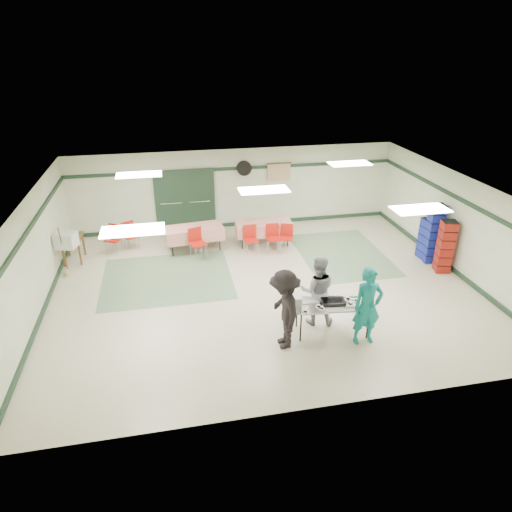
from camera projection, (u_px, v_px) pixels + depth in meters
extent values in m
plane|color=beige|center=(263.00, 287.00, 12.16)|extent=(11.00, 11.00, 0.00)
plane|color=silver|center=(264.00, 189.00, 10.99)|extent=(11.00, 11.00, 0.00)
plane|color=beige|center=(235.00, 188.00, 15.55)|extent=(11.00, 0.00, 11.00)
plane|color=beige|center=(321.00, 347.00, 7.60)|extent=(11.00, 0.00, 11.00)
plane|color=beige|center=(33.00, 259.00, 10.60)|extent=(0.00, 9.00, 9.00)
plane|color=beige|center=(458.00, 224.00, 12.56)|extent=(0.00, 9.00, 9.00)
cube|color=#1C3322|center=(235.00, 169.00, 15.22)|extent=(11.00, 0.06, 0.10)
cube|color=#1C3322|center=(236.00, 224.00, 16.09)|extent=(11.00, 0.06, 0.12)
cube|color=#1C3322|center=(27.00, 231.00, 10.30)|extent=(0.06, 9.00, 0.10)
cube|color=#1C3322|center=(45.00, 306.00, 11.16)|extent=(0.06, 9.00, 0.12)
cube|color=#1C3322|center=(462.00, 200.00, 12.25)|extent=(0.06, 9.00, 0.10)
cube|color=#1C3322|center=(449.00, 266.00, 13.11)|extent=(0.06, 9.00, 0.12)
cube|color=gray|center=(167.00, 278.00, 12.60)|extent=(3.50, 3.00, 0.01)
cube|color=gray|center=(342.00, 254.00, 13.99)|extent=(2.50, 3.50, 0.01)
cube|color=gray|center=(171.00, 202.00, 15.24)|extent=(0.90, 0.06, 2.10)
cube|color=gray|center=(199.00, 200.00, 15.41)|extent=(0.90, 0.06, 2.10)
cube|color=#1C3322|center=(185.00, 201.00, 15.30)|extent=(2.00, 0.03, 2.15)
cylinder|color=black|center=(244.00, 168.00, 15.25)|extent=(0.50, 0.10, 0.50)
cube|color=#D0B382|center=(279.00, 172.00, 15.55)|extent=(0.80, 0.02, 0.60)
cube|color=#B9B9B4|center=(333.00, 304.00, 9.98)|extent=(1.79, 0.90, 0.04)
cylinder|color=black|center=(301.00, 327.00, 9.84)|extent=(0.04, 0.04, 0.72)
cylinder|color=black|center=(368.00, 324.00, 9.94)|extent=(0.04, 0.04, 0.72)
cylinder|color=black|center=(297.00, 313.00, 10.34)|extent=(0.04, 0.04, 0.72)
cylinder|color=black|center=(361.00, 310.00, 10.44)|extent=(0.04, 0.04, 0.72)
cube|color=silver|center=(355.00, 302.00, 9.98)|extent=(0.62, 0.50, 0.02)
cube|color=silver|center=(331.00, 301.00, 10.02)|extent=(0.58, 0.47, 0.02)
cube|color=silver|center=(313.00, 309.00, 9.72)|extent=(0.59, 0.48, 0.02)
cube|color=black|center=(333.00, 302.00, 9.94)|extent=(0.54, 0.38, 0.08)
cube|color=white|center=(296.00, 301.00, 9.82)|extent=(0.26, 0.25, 0.22)
imported|color=#12807F|center=(367.00, 306.00, 9.61)|extent=(0.65, 0.43, 1.77)
imported|color=#929297|center=(317.00, 291.00, 10.31)|extent=(0.94, 0.81, 1.67)
imported|color=black|center=(284.00, 310.00, 9.48)|extent=(0.67, 1.16, 1.78)
cube|color=red|center=(264.00, 222.00, 14.37)|extent=(1.77, 0.83, 0.05)
cube|color=red|center=(264.00, 228.00, 14.46)|extent=(1.77, 0.85, 0.40)
cylinder|color=black|center=(242.00, 238.00, 14.18)|extent=(0.04, 0.04, 0.72)
cylinder|color=black|center=(288.00, 236.00, 14.38)|extent=(0.04, 0.04, 0.72)
cylinder|color=black|center=(240.00, 231.00, 14.70)|extent=(0.04, 0.04, 0.72)
cylinder|color=black|center=(284.00, 229.00, 14.90)|extent=(0.04, 0.04, 0.72)
cube|color=red|center=(194.00, 227.00, 13.98)|extent=(1.83, 0.96, 0.05)
cube|color=red|center=(194.00, 233.00, 14.06)|extent=(1.84, 0.98, 0.40)
cylinder|color=black|center=(172.00, 246.00, 13.69)|extent=(0.04, 0.04, 0.72)
cylinder|color=black|center=(220.00, 240.00, 14.10)|extent=(0.04, 0.04, 0.72)
cylinder|color=black|center=(169.00, 238.00, 14.19)|extent=(0.04, 0.04, 0.72)
cylinder|color=black|center=(215.00, 233.00, 14.60)|extent=(0.04, 0.04, 0.72)
cube|color=red|center=(273.00, 239.00, 13.95)|extent=(0.44, 0.44, 0.04)
cube|color=red|center=(272.00, 230.00, 14.02)|extent=(0.41, 0.07, 0.40)
cylinder|color=silver|center=(268.00, 248.00, 13.89)|extent=(0.02, 0.02, 0.42)
cylinder|color=silver|center=(279.00, 247.00, 13.93)|extent=(0.02, 0.02, 0.42)
cylinder|color=silver|center=(267.00, 244.00, 14.18)|extent=(0.02, 0.02, 0.42)
cylinder|color=silver|center=(277.00, 243.00, 14.22)|extent=(0.02, 0.02, 0.42)
cube|color=red|center=(251.00, 240.00, 13.83)|extent=(0.44, 0.44, 0.04)
cube|color=red|center=(249.00, 231.00, 13.89)|extent=(0.41, 0.07, 0.41)
cylinder|color=silver|center=(247.00, 250.00, 13.75)|extent=(0.02, 0.02, 0.43)
cylinder|color=silver|center=(258.00, 249.00, 13.83)|extent=(0.02, 0.02, 0.43)
cylinder|color=silver|center=(245.00, 246.00, 14.03)|extent=(0.02, 0.02, 0.43)
cylinder|color=silver|center=(255.00, 244.00, 14.11)|extent=(0.02, 0.02, 0.43)
cube|color=red|center=(286.00, 238.00, 14.04)|extent=(0.50, 0.50, 0.04)
cube|color=red|center=(287.00, 229.00, 14.10)|extent=(0.38, 0.17, 0.39)
cylinder|color=silver|center=(280.00, 246.00, 14.02)|extent=(0.02, 0.02, 0.41)
cylinder|color=silver|center=(290.00, 247.00, 13.97)|extent=(0.02, 0.02, 0.41)
cylinder|color=silver|center=(281.00, 242.00, 14.29)|extent=(0.02, 0.02, 0.41)
cylinder|color=silver|center=(291.00, 243.00, 14.25)|extent=(0.02, 0.02, 0.41)
cube|color=red|center=(198.00, 244.00, 13.53)|extent=(0.55, 0.55, 0.04)
cube|color=red|center=(195.00, 234.00, 13.58)|extent=(0.41, 0.19, 0.43)
cylinder|color=silver|center=(196.00, 255.00, 13.43)|extent=(0.02, 0.02, 0.45)
cylinder|color=silver|center=(206.00, 252.00, 13.59)|extent=(0.02, 0.02, 0.45)
cylinder|color=silver|center=(191.00, 251.00, 13.69)|extent=(0.02, 0.02, 0.45)
cylinder|color=silver|center=(201.00, 248.00, 13.85)|extent=(0.02, 0.02, 0.45)
cube|color=red|center=(131.00, 236.00, 14.12)|extent=(0.54, 0.54, 0.04)
cube|color=red|center=(128.00, 228.00, 14.15)|extent=(0.38, 0.21, 0.41)
cylinder|color=silver|center=(129.00, 246.00, 14.01)|extent=(0.02, 0.02, 0.43)
cylinder|color=silver|center=(139.00, 243.00, 14.19)|extent=(0.02, 0.02, 0.43)
cylinder|color=silver|center=(125.00, 243.00, 14.25)|extent=(0.02, 0.02, 0.43)
cylinder|color=silver|center=(135.00, 240.00, 14.42)|extent=(0.02, 0.02, 0.43)
cube|color=red|center=(113.00, 240.00, 13.84)|extent=(0.56, 0.56, 0.04)
cube|color=red|center=(116.00, 230.00, 13.91)|extent=(0.39, 0.22, 0.42)
cylinder|color=silver|center=(106.00, 248.00, 13.84)|extent=(0.02, 0.02, 0.44)
cylinder|color=silver|center=(116.00, 250.00, 13.76)|extent=(0.02, 0.02, 0.44)
cylinder|color=silver|center=(112.00, 244.00, 14.13)|extent=(0.02, 0.02, 0.44)
cylinder|color=silver|center=(122.00, 245.00, 14.05)|extent=(0.02, 0.02, 0.44)
cube|color=navy|center=(433.00, 234.00, 13.17)|extent=(0.44, 0.44, 1.77)
cube|color=maroon|center=(445.00, 247.00, 12.65)|extent=(0.47, 0.47, 1.52)
cube|color=navy|center=(427.00, 238.00, 13.52)|extent=(0.42, 0.42, 1.25)
cube|color=brown|center=(72.00, 238.00, 13.29)|extent=(0.58, 0.89, 0.05)
cube|color=brown|center=(63.00, 255.00, 13.09)|extent=(0.05, 0.05, 0.70)
cube|color=brown|center=(80.00, 254.00, 13.17)|extent=(0.05, 0.05, 0.70)
cube|color=brown|center=(68.00, 245.00, 13.73)|extent=(0.05, 0.05, 0.70)
cube|color=brown|center=(84.00, 244.00, 13.81)|extent=(0.05, 0.05, 0.70)
cube|color=beige|center=(66.00, 240.00, 12.58)|extent=(0.64, 0.59, 0.43)
cylinder|color=brown|center=(63.00, 250.00, 12.50)|extent=(0.05, 0.23, 1.41)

